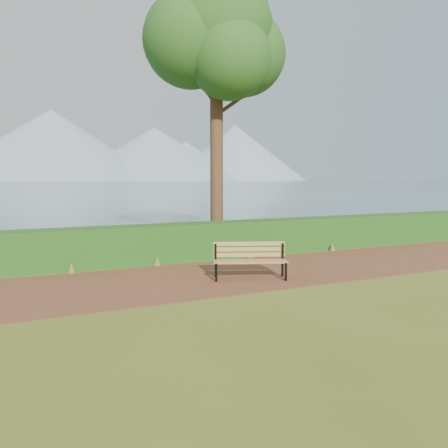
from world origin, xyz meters
name	(u,v)px	position (x,y,z in m)	size (l,w,h in m)	color
ground	(230,278)	(0.00, 0.00, 0.00)	(140.00, 140.00, 0.00)	#515C1A
path	(224,275)	(0.00, 0.30, 0.01)	(40.00, 3.40, 0.01)	brown
hedge	(190,241)	(0.00, 2.60, 0.50)	(32.00, 0.85, 1.00)	#154313
water	(32,182)	(0.00, 260.00, 0.01)	(700.00, 510.00, 0.00)	#476173
mountains	(16,148)	(-9.17, 406.05, 27.70)	(585.00, 190.00, 70.00)	gray
bench	(250,258)	(0.39, -0.22, 0.47)	(1.69, 1.04, 0.82)	black
tree	(216,37)	(1.55, 4.29, 6.67)	(4.67, 3.91, 8.97)	#372016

